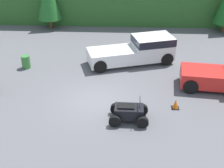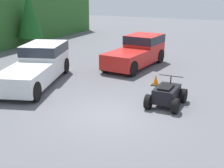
# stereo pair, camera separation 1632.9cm
# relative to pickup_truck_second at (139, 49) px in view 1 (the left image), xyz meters

# --- Properties ---
(ground_plane) EXTENTS (80.00, 80.00, 0.00)m
(ground_plane) POSITION_rel_pickup_truck_second_xyz_m (-2.55, -5.35, -0.99)
(ground_plane) COLOR #5B5B60
(pickup_truck_second) EXTENTS (6.23, 3.64, 1.86)m
(pickup_truck_second) POSITION_rel_pickup_truck_second_xyz_m (0.00, 0.00, 0.00)
(pickup_truck_second) COLOR white
(pickup_truck_second) RESTS_ON ground_plane
(quad_atv) EXTENTS (2.01, 1.38, 1.18)m
(quad_atv) POSITION_rel_pickup_truck_second_xyz_m (-0.65, -7.06, -0.52)
(quad_atv) COLOR black
(quad_atv) RESTS_ON ground_plane
(traffic_cone) EXTENTS (0.42, 0.42, 0.55)m
(traffic_cone) POSITION_rel_pickup_truck_second_xyz_m (1.89, -5.82, -0.73)
(traffic_cone) COLOR black
(traffic_cone) RESTS_ON ground_plane
(steel_barrel) EXTENTS (0.58, 0.58, 0.88)m
(steel_barrel) POSITION_rel_pickup_truck_second_xyz_m (-7.69, -1.26, -0.55)
(steel_barrel) COLOR #387A38
(steel_barrel) RESTS_ON ground_plane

